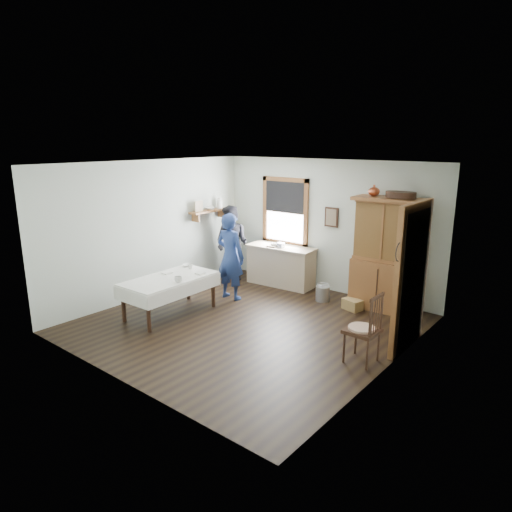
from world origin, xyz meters
name	(u,v)px	position (x,y,z in m)	size (l,w,h in m)	color
room	(247,247)	(0.00, 0.00, 1.35)	(5.01, 5.01, 2.70)	black
window	(285,208)	(-1.00, 2.46, 1.63)	(1.18, 0.07, 1.48)	white
doorway	(412,274)	(2.46, 0.85, 1.16)	(0.09, 1.14, 2.22)	#4C4136
wall_shelf	(210,210)	(-2.37, 1.54, 1.57)	(0.24, 1.00, 0.44)	brown
framed_picture	(331,217)	(0.15, 2.46, 1.55)	(0.30, 0.04, 0.40)	#371E13
rug_beater	(400,243)	(2.45, 0.30, 1.72)	(0.27, 0.27, 0.01)	black
work_counter	(281,266)	(-0.85, 2.13, 0.43)	(1.49, 0.57, 0.86)	tan
china_hutch	(385,255)	(1.47, 2.14, 1.04)	(1.22, 0.58, 2.08)	brown
dining_table	(170,296)	(-1.38, -0.52, 0.34)	(0.91, 1.72, 0.69)	white
spindle_chair	(362,327)	(2.13, -0.03, 0.52)	(0.48, 0.48, 1.04)	#371E13
pail	(323,293)	(0.39, 1.82, 0.15)	(0.27, 0.27, 0.29)	#A0A4A9
wicker_basket	(352,304)	(1.07, 1.75, 0.10)	(0.34, 0.24, 0.20)	olive
woman_blue	(230,260)	(-1.11, 0.80, 0.79)	(0.58, 0.38, 1.59)	navy
figure_dark	(232,246)	(-1.94, 1.76, 0.77)	(0.75, 0.58, 1.54)	black
table_cup_a	(178,279)	(-1.05, -0.60, 0.74)	(0.13, 0.13, 0.10)	silver
table_cup_b	(190,266)	(-1.50, 0.10, 0.74)	(0.11, 0.11, 0.10)	silver
table_bowl	(187,265)	(-1.68, 0.18, 0.71)	(0.20, 0.20, 0.05)	silver
counter_book	(269,245)	(-1.10, 2.03, 0.87)	(0.17, 0.24, 0.02)	#796851
counter_bowl	(275,245)	(-0.97, 2.09, 0.89)	(0.20, 0.20, 0.06)	silver
shelf_bowl	(210,208)	(-2.37, 1.55, 1.60)	(0.22, 0.22, 0.05)	silver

